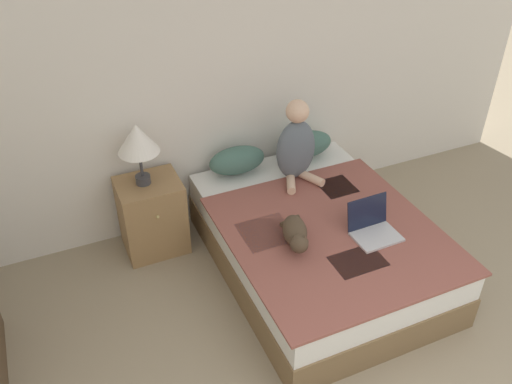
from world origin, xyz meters
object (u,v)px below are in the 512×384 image
Objects in this scene: nightstand at (152,216)px; pillow_far at (306,144)px; bed at (318,244)px; laptop_open at (373,228)px; table_lamp at (137,140)px; cat_tabby at (296,233)px; person_sitting at (296,146)px; pillow_near at (237,160)px.

pillow_far is at bearing 2.43° from nightstand.
laptop_open is (0.26, -0.32, 0.31)m from bed.
table_lamp reaches higher than bed.
cat_tabby is (-0.31, -0.19, 0.35)m from bed.
person_sitting is 1.26m from table_lamp.
pillow_near is at bearing 180.00° from pillow_far.
pillow_far is at bearing 1.91° from table_lamp.
person_sitting is 2.10× the size of laptop_open.
person_sitting reaches higher than table_lamp.
laptop_open is at bearing -63.53° from pillow_near.
nightstand is (-1.37, 1.11, -0.24)m from laptop_open.
pillow_near reaches higher than nightstand.
table_lamp is at bearing 144.83° from bed.
pillow_far is 1.47× the size of laptop_open.
cat_tabby is at bearing 165.90° from laptop_open.
cat_tabby is at bearing -117.11° from person_sitting.
table_lamp reaches higher than cat_tabby.
person_sitting is (0.41, -0.28, 0.19)m from pillow_near.
bed is 4.35× the size of cat_tabby.
laptop_open reaches higher than bed.
cat_tabby is 0.58m from laptop_open.
laptop_open is 0.65× the size of table_lamp.
cat_tabby is 1.30m from nightstand.
bed is at bearing -111.05° from pillow_far.
pillow_far reaches higher than nightstand.
pillow_near is at bearing 111.03° from bed.
person_sitting reaches higher than pillow_far.
table_lamp reaches higher than laptop_open.
pillow_near is 0.53m from person_sitting.
table_lamp is (-0.81, -0.05, 0.41)m from pillow_near.
person_sitting is 1.36× the size of table_lamp.
person_sitting is at bearing -10.56° from table_lamp.
cat_tabby is (-0.39, -0.76, -0.21)m from person_sitting.
laptop_open reaches higher than pillow_far.
pillow_near is 0.84m from nightstand.
nightstand is at bearing 169.75° from person_sitting.
pillow_far is at bearing 48.22° from person_sitting.
nightstand reaches higher than bed.
laptop_open is 1.85m from table_lamp.
table_lamp reaches higher than pillow_near.
pillow_far is at bearing 0.00° from pillow_near.
cat_tabby is 1.36m from table_lamp.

